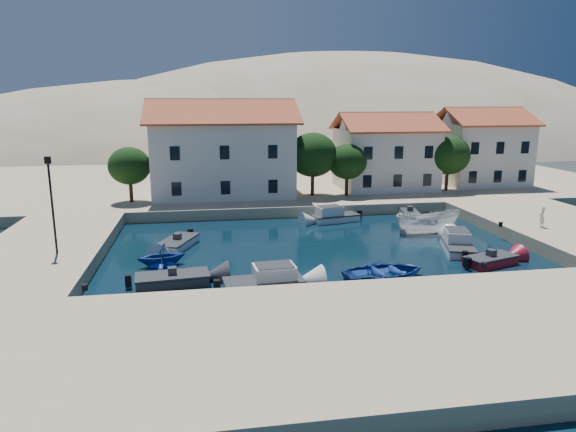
% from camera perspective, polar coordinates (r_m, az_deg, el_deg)
% --- Properties ---
extents(ground, '(400.00, 400.00, 0.00)m').
position_cam_1_polar(ground, '(28.84, 7.53, -8.95)').
color(ground, black).
rests_on(ground, ground).
extents(quay_south, '(52.00, 12.00, 1.00)m').
position_cam_1_polar(quay_south, '(23.45, 11.91, -13.06)').
color(quay_south, tan).
rests_on(quay_south, ground).
extents(quay_east, '(11.00, 20.00, 1.00)m').
position_cam_1_polar(quay_east, '(46.72, 28.55, -1.34)').
color(quay_east, tan).
rests_on(quay_east, ground).
extents(quay_west, '(8.00, 20.00, 1.00)m').
position_cam_1_polar(quay_west, '(38.59, -25.62, -3.73)').
color(quay_west, tan).
rests_on(quay_west, ground).
extents(quay_north, '(80.00, 36.00, 1.00)m').
position_cam_1_polar(quay_north, '(65.16, -0.45, 3.80)').
color(quay_north, tan).
rests_on(quay_north, ground).
extents(hills, '(254.00, 176.00, 99.00)m').
position_cam_1_polar(hills, '(155.70, 1.42, 0.09)').
color(hills, gray).
rests_on(hills, ground).
extents(building_left, '(14.70, 9.45, 9.70)m').
position_cam_1_polar(building_left, '(53.83, -7.29, 7.65)').
color(building_left, white).
rests_on(building_left, quay_north).
extents(building_mid, '(10.50, 8.40, 8.30)m').
position_cam_1_polar(building_mid, '(58.40, 10.77, 7.21)').
color(building_mid, white).
rests_on(building_mid, quay_north).
extents(building_right, '(9.45, 8.40, 8.80)m').
position_cam_1_polar(building_right, '(64.36, 20.64, 7.34)').
color(building_right, white).
rests_on(building_right, quay_north).
extents(trees, '(37.30, 5.30, 6.45)m').
position_cam_1_polar(trees, '(52.88, 4.39, 6.43)').
color(trees, '#382314').
rests_on(trees, quay_north).
extents(lamppost, '(0.35, 0.25, 6.22)m').
position_cam_1_polar(lamppost, '(35.39, -24.81, 2.04)').
color(lamppost, black).
rests_on(lamppost, quay_west).
extents(bollards, '(29.36, 9.56, 0.30)m').
position_cam_1_polar(bollards, '(32.77, 10.33, -4.24)').
color(bollards, black).
rests_on(bollards, ground).
extents(motorboat_grey_sw, '(4.43, 2.31, 1.25)m').
position_cam_1_polar(motorboat_grey_sw, '(31.17, -12.69, -6.90)').
color(motorboat_grey_sw, '#2F3033').
rests_on(motorboat_grey_sw, ground).
extents(cabin_cruiser_south, '(4.68, 2.28, 1.60)m').
position_cam_1_polar(cabin_cruiser_south, '(29.59, -2.73, -7.29)').
color(cabin_cruiser_south, silver).
rests_on(cabin_cruiser_south, ground).
extents(rowboat_south, '(5.76, 4.49, 1.09)m').
position_cam_1_polar(rowboat_south, '(32.03, 10.73, -6.83)').
color(rowboat_south, navy).
rests_on(rowboat_south, ground).
extents(motorboat_red_se, '(3.93, 2.65, 1.25)m').
position_cam_1_polar(motorboat_red_se, '(36.41, 21.59, -4.63)').
color(motorboat_red_se, maroon).
rests_on(motorboat_red_se, ground).
extents(cabin_cruiser_east, '(3.20, 5.00, 1.60)m').
position_cam_1_polar(cabin_cruiser_east, '(38.86, 18.35, -3.04)').
color(cabin_cruiser_east, silver).
rests_on(cabin_cruiser_east, ground).
extents(boat_east, '(5.46, 2.24, 2.08)m').
position_cam_1_polar(boat_east, '(43.38, 15.19, -1.87)').
color(boat_east, silver).
rests_on(boat_east, ground).
extents(motorboat_white_ne, '(2.03, 3.33, 1.25)m').
position_cam_1_polar(motorboat_white_ne, '(48.86, 13.37, 0.20)').
color(motorboat_white_ne, silver).
rests_on(motorboat_white_ne, ground).
extents(rowboat_west, '(3.62, 3.30, 1.63)m').
position_cam_1_polar(rowboat_west, '(34.84, -13.84, -5.37)').
color(rowboat_west, navy).
rests_on(rowboat_west, ground).
extents(motorboat_white_west, '(3.25, 4.54, 1.25)m').
position_cam_1_polar(motorboat_white_west, '(38.76, -12.17, -2.99)').
color(motorboat_white_west, silver).
rests_on(motorboat_white_west, ground).
extents(cabin_cruiser_north, '(4.52, 2.67, 1.60)m').
position_cam_1_polar(cabin_cruiser_north, '(46.10, 5.27, -0.02)').
color(cabin_cruiser_north, silver).
rests_on(cabin_cruiser_north, ground).
extents(pedestrian, '(0.72, 0.66, 1.65)m').
position_cam_1_polar(pedestrian, '(44.16, 26.38, -0.08)').
color(pedestrian, silver).
rests_on(pedestrian, quay_east).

